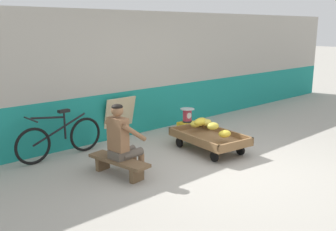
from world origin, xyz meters
name	(u,v)px	position (x,y,z in m)	size (l,w,h in m)	color
ground_plane	(232,171)	(0.00, 0.00, 0.00)	(80.00, 80.00, 0.00)	#A39E93
back_wall	(123,74)	(0.00, 2.94, 1.30)	(16.00, 0.30, 2.60)	#19847A
banana_cart	(209,138)	(0.49, 0.94, 0.24)	(1.02, 1.54, 0.36)	brown
banana_pile	(206,125)	(0.56, 1.08, 0.47)	(0.79, 1.17, 0.26)	yellow
low_bench	(119,163)	(-1.46, 1.08, 0.20)	(0.46, 1.13, 0.27)	brown
vendor_seated	(122,139)	(-1.37, 1.09, 0.57)	(0.71, 0.52, 1.14)	brown
plastic_crate	(187,129)	(0.91, 1.93, 0.15)	(0.36, 0.28, 0.30)	gold
weighing_scale	(187,115)	(0.91, 1.93, 0.45)	(0.30, 0.30, 0.29)	#28282D
bicycle_near_left	(60,138)	(-1.73, 2.47, 0.35)	(1.66, 0.48, 0.86)	black
sign_board	(119,118)	(-0.27, 2.75, 0.44)	(0.70, 0.25, 0.88)	#C6B289
shopping_bag	(196,135)	(0.76, 1.54, 0.12)	(0.18, 0.12, 0.24)	green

